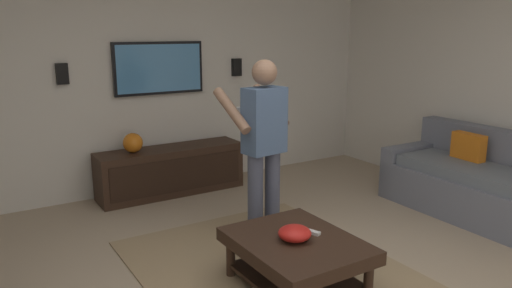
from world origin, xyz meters
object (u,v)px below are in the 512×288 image
object	(u,v)px
tv	(159,68)
wall_speaker_right	(62,74)
media_console	(171,170)
person_standing	(263,140)
coffee_table	(296,252)
remote_white	(311,232)
couch	(479,185)
wall_speaker_left	(237,67)
vase_round	(133,143)
bowl	(295,233)

from	to	relation	value
tv	wall_speaker_right	distance (m)	1.07
media_console	person_standing	distance (m)	1.79
coffee_table	wall_speaker_right	xyz separation A→B (m)	(2.80, 1.01, 1.14)
wall_speaker_right	person_standing	bearing A→B (deg)	-145.81
coffee_table	remote_white	xyz separation A→B (m)	(0.03, -0.15, 0.12)
couch	wall_speaker_left	world-z (taller)	wall_speaker_left
coffee_table	remote_white	bearing A→B (deg)	-79.77
person_standing	vase_round	world-z (taller)	person_standing
media_console	wall_speaker_left	bearing A→B (deg)	103.72
bowl	wall_speaker_left	distance (m)	3.18
wall_speaker_right	wall_speaker_left	bearing A→B (deg)	-90.00
remote_white	wall_speaker_right	size ratio (longest dim) A/B	0.68
coffee_table	bowl	bearing A→B (deg)	111.63
coffee_table	media_console	xyz separation A→B (m)	(2.55, -0.06, -0.02)
vase_round	wall_speaker_right	size ratio (longest dim) A/B	1.00
wall_speaker_left	wall_speaker_right	bearing A→B (deg)	90.00
tv	vase_round	xyz separation A→B (m)	(-0.23, 0.43, -0.79)
coffee_table	vase_round	size ratio (longest dim) A/B	4.55
media_console	remote_white	xyz separation A→B (m)	(-2.52, -0.09, 0.14)
vase_round	couch	bearing A→B (deg)	-128.96
person_standing	remote_white	bearing A→B (deg)	164.07
media_console	tv	distance (m)	1.20
media_console	person_standing	bearing A→B (deg)	7.76
couch	tv	world-z (taller)	tv
person_standing	bowl	bearing A→B (deg)	154.01
bowl	wall_speaker_left	world-z (taller)	wall_speaker_left
media_console	wall_speaker_right	world-z (taller)	wall_speaker_right
bowl	vase_round	world-z (taller)	vase_round
couch	coffee_table	distance (m)	2.52
couch	person_standing	world-z (taller)	person_standing
bowl	vase_round	xyz separation A→B (m)	(2.57, 0.35, 0.21)
media_console	vase_round	size ratio (longest dim) A/B	7.73
media_console	tv	bearing A→B (deg)	-180.00
vase_round	wall_speaker_right	distance (m)	1.03
remote_white	coffee_table	bearing A→B (deg)	79.81
coffee_table	remote_white	world-z (taller)	remote_white
coffee_table	wall_speaker_left	distance (m)	3.21
couch	remote_white	xyz separation A→B (m)	(-0.20, 2.36, 0.09)
remote_white	wall_speaker_left	distance (m)	3.10
couch	coffee_table	size ratio (longest dim) A/B	1.91
remote_white	tv	bearing A→B (deg)	-18.57
media_console	wall_speaker_left	world-z (taller)	wall_speaker_left
tv	bowl	world-z (taller)	tv
bowl	tv	bearing A→B (deg)	-1.78
tv	vase_round	world-z (taller)	tv
coffee_table	remote_white	distance (m)	0.19
coffee_table	vase_round	xyz separation A→B (m)	(2.56, 0.37, 0.36)
bowl	wall_speaker_left	size ratio (longest dim) A/B	1.10
couch	tv	distance (m)	3.72
vase_round	remote_white	bearing A→B (deg)	-168.34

